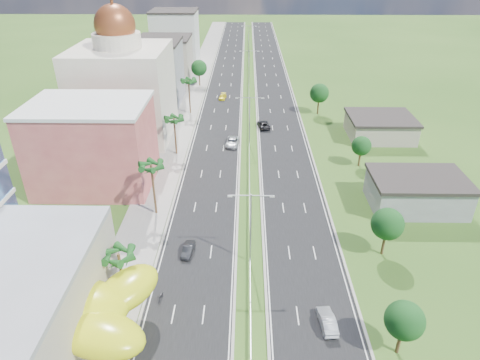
{
  "coord_description": "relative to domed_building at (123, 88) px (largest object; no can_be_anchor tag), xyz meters",
  "views": [
    {
      "loc": [
        -0.66,
        -37.15,
        39.18
      ],
      "look_at": [
        -1.6,
        21.0,
        7.0
      ],
      "focal_mm": 32.0,
      "sensor_mm": 36.0,
      "label": 1
    }
  ],
  "objects": [
    {
      "name": "road_right",
      "position": [
        35.5,
        35.0,
        -11.33
      ],
      "size": [
        11.0,
        260.0,
        0.04
      ],
      "primitive_type": "cube",
      "color": "black",
      "rests_on": "ground"
    },
    {
      "name": "leafy_tree_rd",
      "position": [
        46.0,
        15.0,
        -5.78
      ],
      "size": [
        4.9,
        4.9,
        8.05
      ],
      "color": "#47301C",
      "rests_on": "ground"
    },
    {
      "name": "palm_tree_e",
      "position": [
        12.5,
        15.0,
        -3.05
      ],
      "size": [
        3.6,
        3.6,
        9.4
      ],
      "color": "#47301C",
      "rests_on": "ground"
    },
    {
      "name": "leafy_tree_rb",
      "position": [
        47.0,
        -43.0,
        -6.18
      ],
      "size": [
        4.55,
        4.55,
        7.47
      ],
      "color": "#47301C",
      "rests_on": "ground"
    },
    {
      "name": "car_yellow_far_left",
      "position": [
        20.39,
        26.89,
        -10.67
      ],
      "size": [
        2.26,
        4.58,
        1.28
      ],
      "primitive_type": "imported",
      "rotation": [
        0.0,
        0.0,
        -0.11
      ],
      "color": "yellow",
      "rests_on": "road_left"
    },
    {
      "name": "pink_shophouse",
      "position": [
        0.0,
        -23.0,
        -3.85
      ],
      "size": [
        20.0,
        15.0,
        15.0
      ],
      "primitive_type": "cube",
      "color": "#B54A4A",
      "rests_on": "ground"
    },
    {
      "name": "car_dark_far_right",
      "position": [
        31.48,
        5.11,
        -10.55
      ],
      "size": [
        3.38,
        5.84,
        1.53
      ],
      "primitive_type": "imported",
      "rotation": [
        0.0,
        0.0,
        3.3
      ],
      "color": "black",
      "rests_on": "road_right"
    },
    {
      "name": "midrise_grey",
      "position": [
        1.0,
        25.0,
        -3.35
      ],
      "size": [
        16.0,
        15.0,
        16.0
      ],
      "primitive_type": "cube",
      "color": "gray",
      "rests_on": "ground"
    },
    {
      "name": "car_dark_left",
      "position": [
        19.08,
        -43.4,
        -10.66
      ],
      "size": [
        1.8,
        4.08,
        1.3
      ],
      "primitive_type": "imported",
      "rotation": [
        0.0,
        0.0,
        -0.11
      ],
      "color": "black",
      "rests_on": "road_left"
    },
    {
      "name": "leafy_tree_rc",
      "position": [
        50.0,
        -15.0,
        -6.98
      ],
      "size": [
        3.85,
        3.85,
        6.33
      ],
      "color": "#47301C",
      "rests_on": "ground"
    },
    {
      "name": "streetlight_median_d",
      "position": [
        28.0,
        40.0,
        -4.61
      ],
      "size": [
        6.04,
        0.25,
        11.0
      ],
      "color": "gray",
      "rests_on": "ground"
    },
    {
      "name": "motorcycle",
      "position": [
        16.77,
        -52.7,
        -10.73
      ],
      "size": [
        0.74,
        1.87,
        1.16
      ],
      "primitive_type": "imported",
      "rotation": [
        0.0,
        0.0,
        -0.11
      ],
      "color": "black",
      "rests_on": "road_left"
    },
    {
      "name": "leafy_tree_lfar",
      "position": [
        12.5,
        40.0,
        -5.78
      ],
      "size": [
        4.9,
        4.9,
        8.05
      ],
      "color": "#47301C",
      "rests_on": "ground"
    },
    {
      "name": "sidewalk_left",
      "position": [
        11.0,
        35.0,
        -11.29
      ],
      "size": [
        7.0,
        260.0,
        0.12
      ],
      "primitive_type": "cube",
      "color": "gray",
      "rests_on": "ground"
    },
    {
      "name": "car_silver_mid_left",
      "position": [
        24.24,
        -5.48,
        -10.53
      ],
      "size": [
        3.12,
        5.85,
        1.56
      ],
      "primitive_type": "imported",
      "rotation": [
        0.0,
        0.0,
        -0.1
      ],
      "color": "#B2B6BA",
      "rests_on": "road_left"
    },
    {
      "name": "streetlight_median_e",
      "position": [
        28.0,
        85.0,
        -4.61
      ],
      "size": [
        6.04,
        0.25,
        11.0
      ],
      "color": "gray",
      "rests_on": "ground"
    },
    {
      "name": "midrise_white",
      "position": [
        1.0,
        70.0,
        -2.35
      ],
      "size": [
        16.0,
        15.0,
        18.0
      ],
      "primitive_type": "cube",
      "color": "silver",
      "rests_on": "ground"
    },
    {
      "name": "car_silver_right",
      "position": [
        36.9,
        -56.47,
        -10.54
      ],
      "size": [
        2.04,
        4.8,
        1.54
      ],
      "primitive_type": "imported",
      "rotation": [
        0.0,
        0.0,
        3.23
      ],
      "color": "#B6B8BE",
      "rests_on": "road_right"
    },
    {
      "name": "palm_tree_b",
      "position": [
        12.5,
        -53.0,
        -4.29
      ],
      "size": [
        3.6,
        3.6,
        8.1
      ],
      "color": "#47301C",
      "rests_on": "ground"
    },
    {
      "name": "shed_near",
      "position": [
        56.0,
        -30.0,
        -8.85
      ],
      "size": [
        15.0,
        10.0,
        5.0
      ],
      "primitive_type": "cube",
      "color": "gray",
      "rests_on": "ground"
    },
    {
      "name": "streetlight_median_c",
      "position": [
        28.0,
        -5.0,
        -4.61
      ],
      "size": [
        6.04,
        0.25,
        11.0
      ],
      "color": "gray",
      "rests_on": "ground"
    },
    {
      "name": "leafy_tree_ra",
      "position": [
        44.0,
        -60.0,
        -6.58
      ],
      "size": [
        4.2,
        4.2,
        6.9
      ],
      "color": "#47301C",
      "rests_on": "ground"
    },
    {
      "name": "shed_far",
      "position": [
        58.0,
        -0.0,
        -9.15
      ],
      "size": [
        14.0,
        12.0,
        4.4
      ],
      "primitive_type": "cube",
      "color": "#ACA08D",
      "rests_on": "ground"
    },
    {
      "name": "midrise_beige",
      "position": [
        1.0,
        47.0,
        -4.85
      ],
      "size": [
        16.0,
        15.0,
        13.0
      ],
      "primitive_type": "cube",
      "color": "#ACA08D",
      "rests_on": "ground"
    },
    {
      "name": "streetlight_median_b",
      "position": [
        28.0,
        -45.0,
        -4.61
      ],
      "size": [
        6.04,
        0.25,
        11.0
      ],
      "color": "gray",
      "rests_on": "ground"
    },
    {
      "name": "palm_tree_d",
      "position": [
        12.5,
        -10.0,
        -3.81
      ],
      "size": [
        3.6,
        3.6,
        8.6
      ],
      "color": "#47301C",
      "rests_on": "ground"
    },
    {
      "name": "median_guardrail",
      "position": [
        28.0,
        16.99,
        -10.74
      ],
      "size": [
        0.1,
        216.06,
        0.76
      ],
      "color": "gray",
      "rests_on": "ground"
    },
    {
      "name": "lime_canopy",
      "position": [
        8.0,
        -59.0,
        -6.36
      ],
      "size": [
        18.0,
        15.0,
        7.4
      ],
      "color": "#C2CA13",
      "rests_on": "ground"
    },
    {
      "name": "palm_tree_c",
      "position": [
        12.5,
        -33.0,
        -2.85
      ],
      "size": [
        3.6,
        3.6,
        9.6
      ],
      "color": "#47301C",
      "rests_on": "ground"
    },
    {
      "name": "ground",
      "position": [
        28.0,
        -55.0,
        -11.35
      ],
      "size": [
        500.0,
        500.0,
        0.0
      ],
      "primitive_type": "plane",
      "color": "#2D5119",
      "rests_on": "ground"
    },
    {
      "name": "road_left",
      "position": [
        20.5,
        35.0,
        -11.33
      ],
      "size": [
        11.0,
        260.0,
        0.04
      ],
      "primitive_type": "cube",
      "color": "black",
      "rests_on": "ground"
    },
    {
      "name": "domed_building",
      "position": [
        0.0,
        0.0,
        0.0
      ],
      "size": [
        20.0,
        20.0,
        28.7
      ],
      "color": "beige",
      "rests_on": "ground"
    }
  ]
}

